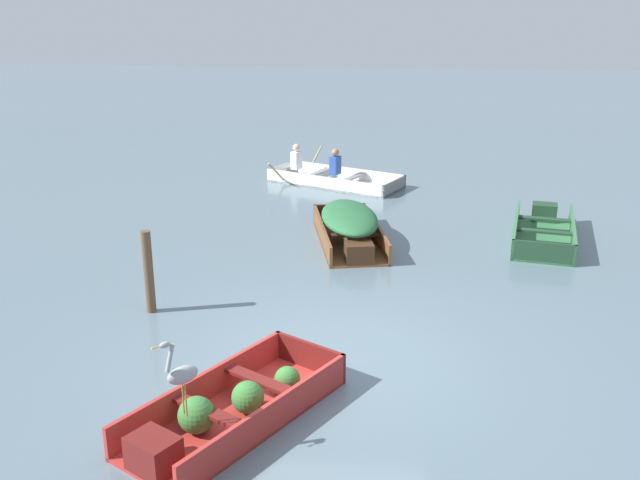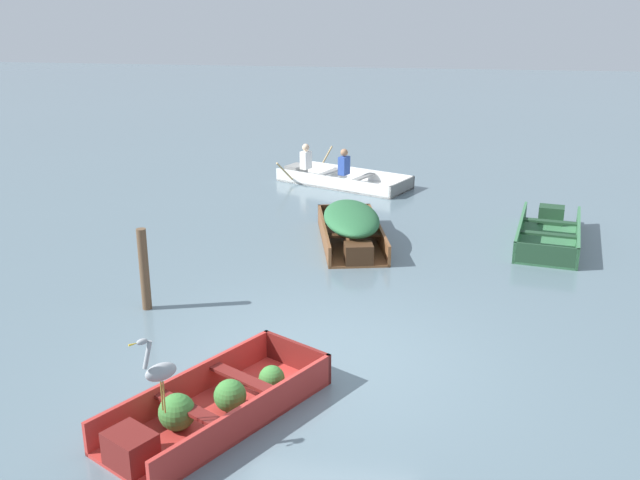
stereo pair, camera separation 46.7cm
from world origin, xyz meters
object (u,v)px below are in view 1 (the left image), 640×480
Objects in this scene: dinghy_red_foreground at (230,409)px; mooring_post at (149,272)px; skiff_green_near_moored at (544,231)px; rowboat_white_with_crew at (328,177)px; skiff_wooden_brown_mid_moored at (350,223)px; heron_on_dinghy at (181,373)px.

dinghy_red_foreground is 3.25m from mooring_post.
skiff_green_near_moored is at bearing 33.90° from mooring_post.
rowboat_white_with_crew is 2.79× the size of mooring_post.
mooring_post reaches higher than skiff_wooden_brown_mid_moored.
skiff_green_near_moored is 5.83m from rowboat_white_with_crew.
skiff_green_near_moored is 3.39× the size of heron_on_dinghy.
skiff_green_near_moored is 1.01× the size of skiff_wooden_brown_mid_moored.
mooring_post is (-1.82, 2.65, 0.45)m from dinghy_red_foreground.
dinghy_red_foreground is at bearing -55.51° from mooring_post.
rowboat_white_with_crew is 4.07× the size of heron_on_dinghy.
dinghy_red_foreground is 2.29× the size of mooring_post.
skiff_wooden_brown_mid_moored is 6.71m from heron_on_dinghy.
heron_on_dinghy reaches higher than mooring_post.
mooring_post is (-6.20, -4.16, 0.48)m from skiff_green_near_moored.
skiff_green_near_moored is 8.77m from heron_on_dinghy.
rowboat_white_with_crew is (-4.53, 3.67, 0.03)m from skiff_green_near_moored.
dinghy_red_foreground is 0.98m from heron_on_dinghy.
rowboat_white_with_crew is (-0.91, 4.45, -0.23)m from skiff_wooden_brown_mid_moored.
skiff_wooden_brown_mid_moored is 3.35× the size of heron_on_dinghy.
skiff_wooden_brown_mid_moored reaches higher than dinghy_red_foreground.
heron_on_dinghy is at bearing -99.10° from skiff_wooden_brown_mid_moored.
skiff_green_near_moored is 7.48m from mooring_post.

